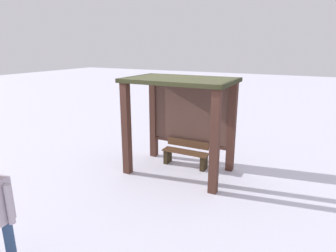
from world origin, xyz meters
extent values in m
plane|color=silver|center=(0.00, 0.00, 0.00)|extent=(60.00, 60.00, 0.00)
cube|color=#43261E|center=(-1.16, -0.69, 1.18)|extent=(0.18, 0.18, 2.36)
cube|color=#43261E|center=(1.16, -0.69, 1.18)|extent=(0.18, 0.18, 2.36)
cube|color=#43261E|center=(-1.16, 0.69, 1.18)|extent=(0.18, 0.18, 2.36)
cube|color=#43261E|center=(1.16, 0.69, 1.18)|extent=(0.18, 0.18, 2.36)
cube|color=black|center=(0.00, 0.00, 2.41)|extent=(2.63, 1.69, 0.10)
cube|color=#4F332A|center=(0.00, 0.69, 1.45)|extent=(2.13, 0.08, 1.61)
cube|color=#43261E|center=(0.00, 0.67, 0.59)|extent=(2.13, 0.06, 0.08)
cube|color=#553621|center=(0.00, 0.39, 0.41)|extent=(1.29, 0.35, 0.03)
cube|color=#553621|center=(0.00, 0.55, 0.61)|extent=(1.22, 0.04, 0.20)
cube|color=#2D2213|center=(0.54, 0.39, 0.20)|extent=(0.12, 0.30, 0.40)
cube|color=#2D2213|center=(-0.54, 0.39, 0.20)|extent=(0.12, 0.30, 0.40)
cylinder|color=navy|center=(-0.75, -4.24, 0.41)|extent=(0.17, 0.17, 0.82)
cylinder|color=#B5A9B5|center=(-0.57, -4.27, 1.11)|extent=(0.11, 0.11, 0.58)
camera|label=1|loc=(2.94, -6.37, 3.18)|focal=30.62mm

